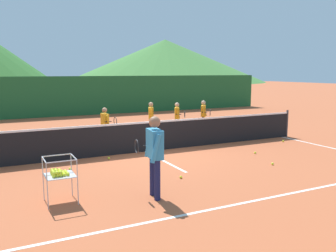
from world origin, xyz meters
name	(u,v)px	position (x,y,z in m)	size (l,w,h in m)	color
ground_plane	(145,152)	(0.00, 0.00, 0.00)	(120.00, 120.00, 0.00)	#B25633
line_baseline_near	(245,203)	(0.00, -5.05, 0.00)	(11.64, 0.08, 0.01)	white
line_baseline_far	(94,125)	(0.00, 6.34, 0.00)	(11.64, 0.08, 0.01)	white
line_sideline_east	(282,137)	(5.82, 0.00, 0.00)	(0.08, 11.39, 0.01)	white
line_service_center	(145,152)	(0.00, 0.00, 0.00)	(0.08, 5.36, 0.01)	white
tennis_net	(145,136)	(0.00, 0.00, 0.50)	(12.17, 0.08, 1.05)	#333338
instructor	(154,149)	(-1.48, -3.97, 1.01)	(0.44, 0.80, 1.68)	#191E4C
student_0	(105,123)	(-0.83, 1.60, 0.79)	(0.42, 0.62, 1.32)	black
student_1	(151,116)	(1.33, 2.55, 0.81)	(0.39, 0.54, 1.35)	navy
student_2	(177,115)	(2.44, 2.41, 0.78)	(0.41, 0.71, 1.30)	silver
student_3	(204,113)	(3.74, 2.48, 0.80)	(0.45, 0.72, 1.33)	black
ball_cart	(59,173)	(-3.26, -3.40, 0.59)	(0.58, 0.58, 0.90)	#B7B7BC
tennis_ball_0	(109,158)	(-1.35, -0.45, 0.03)	(0.07, 0.07, 0.07)	yellow
tennis_ball_1	(70,169)	(-2.62, -1.14, 0.03)	(0.07, 0.07, 0.07)	yellow
tennis_ball_3	(283,141)	(5.12, -0.78, 0.03)	(0.07, 0.07, 0.07)	yellow
tennis_ball_4	(272,164)	(2.49, -3.09, 0.03)	(0.07, 0.07, 0.07)	yellow
tennis_ball_5	(255,153)	(2.96, -1.81, 0.03)	(0.07, 0.07, 0.07)	yellow
tennis_ball_6	(181,177)	(-0.37, -3.07, 0.03)	(0.07, 0.07, 0.07)	yellow
windscreen_fence	(75,96)	(0.00, 10.44, 1.14)	(25.60, 0.08, 2.28)	#1E5B2D
hill_1	(165,61)	(33.97, 68.18, 5.01)	(47.47, 47.47, 10.01)	#427A38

